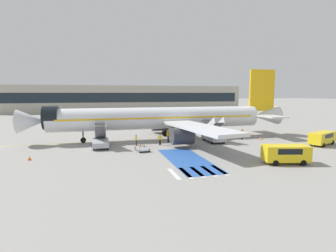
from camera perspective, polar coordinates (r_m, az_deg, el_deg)
The scene contains 23 objects.
ground_plane at distance 43.71m, azimuth 0.21°, elevation -2.97°, with size 600.00×600.00×0.00m, color gray.
apron_leadline_yellow at distance 43.95m, azimuth -1.89°, elevation -2.92°, with size 0.20×78.74×0.01m, color gold.
apron_stand_patch_blue at distance 30.68m, azimuth 4.24°, elevation -7.37°, with size 4.31×12.16×0.01m, color #2856A8.
apron_walkway_bar_0 at distance 25.53m, azimuth 1.31°, elevation -10.36°, with size 0.44×3.60×0.01m, color silver.
apron_walkway_bar_1 at distance 25.88m, azimuth 3.90°, elevation -10.13°, with size 0.44×3.60×0.01m, color silver.
apron_walkway_bar_2 at distance 26.28m, azimuth 6.41°, elevation -9.89°, with size 0.44×3.60×0.01m, color silver.
apron_walkway_bar_3 at distance 26.73m, azimuth 8.83°, elevation -9.64°, with size 0.44×3.60×0.01m, color silver.
apron_walkway_bar_4 at distance 27.23m, azimuth 11.17°, elevation -9.38°, with size 0.44×3.60×0.01m, color silver.
airliner at distance 43.65m, azimuth -0.92°, elevation 1.72°, with size 44.02×34.50×11.94m.
boarding_stairs_forward at distance 38.45m, azimuth -14.46°, elevation -3.10°, with size 2.24×5.24×4.05m.
boarding_stairs_aft at distance 42.21m, azimuth 9.84°, elevation -2.06°, with size 2.24×5.24×4.11m.
fuel_tanker at distance 66.45m, azimuth 1.08°, elevation 2.10°, with size 3.42×10.47×3.60m.
service_van_0 at distance 31.55m, azimuth 24.26°, elevation -5.32°, with size 5.15×3.09×2.02m.
service_van_1 at distance 45.32m, azimuth 30.58°, elevation -2.11°, with size 5.65×3.76×1.94m.
baggage_cart at distance 35.38m, azimuth -5.66°, elevation -5.00°, with size 1.85×2.78×0.87m.
ground_crew_0 at distance 45.32m, azimuth 15.83°, elevation -1.60°, with size 0.48×0.45×1.74m.
ground_crew_1 at distance 38.96m, azimuth -1.77°, elevation -2.79°, with size 0.49×0.42×1.67m.
ground_crew_2 at distance 41.37m, azimuth 0.03°, elevation -2.03°, with size 0.49×0.43×1.86m.
ground_crew_3 at distance 38.77m, azimuth -6.93°, elevation -2.91°, with size 0.32×0.47×1.65m.
traffic_cone_0 at distance 46.26m, azimuth 19.57°, elevation -2.53°, with size 0.43×0.43×0.48m.
traffic_cone_1 at distance 34.42m, azimuth -27.97°, elevation -6.20°, with size 0.42×0.42×0.47m.
traffic_cone_2 at distance 38.09m, azimuth -6.06°, elevation -4.17°, with size 0.42×0.42×0.47m.
terminal_building at distance 113.57m, azimuth -9.04°, elevation 5.91°, with size 100.08×12.10×10.78m.
Camera 1 is at (-11.42, -41.48, 7.69)m, focal length 28.00 mm.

